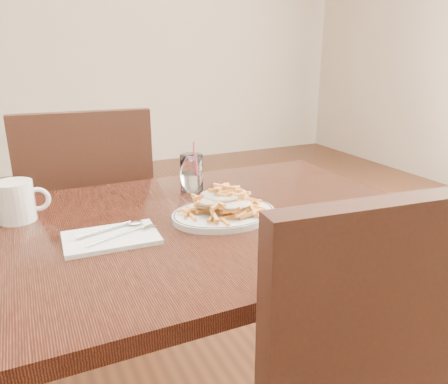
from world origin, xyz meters
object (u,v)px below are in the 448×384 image
chair_far (90,220)px  coffee_mug (16,201)px  loaded_fries (224,199)px  fries_plate (224,214)px  water_glass (192,175)px  table (196,247)px

chair_far → coffee_mug: 0.55m
loaded_fries → fries_plate: bearing=-166.0°
water_glass → coffee_mug: bearing=-174.8°
table → water_glass: 0.27m
chair_far → loaded_fries: 0.74m
loaded_fries → water_glass: size_ratio=1.33×
chair_far → loaded_fries: bearing=-68.4°
table → fries_plate: size_ratio=3.59×
fries_plate → water_glass: water_glass is taller
water_glass → coffee_mug: size_ratio=1.17×
water_glass → coffee_mug: 0.49m
fries_plate → coffee_mug: bearing=156.9°
table → chair_far: 0.66m
loaded_fries → coffee_mug: size_ratio=1.55×
coffee_mug → fries_plate: bearing=-23.1°
table → loaded_fries: 0.15m
table → fries_plate: (0.07, -0.02, 0.09)m
water_glass → fries_plate: bearing=-91.7°
fries_plate → loaded_fries: 0.04m
chair_far → fries_plate: size_ratio=2.90×
table → water_glass: (0.08, 0.23, 0.13)m
coffee_mug → water_glass: bearing=5.2°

